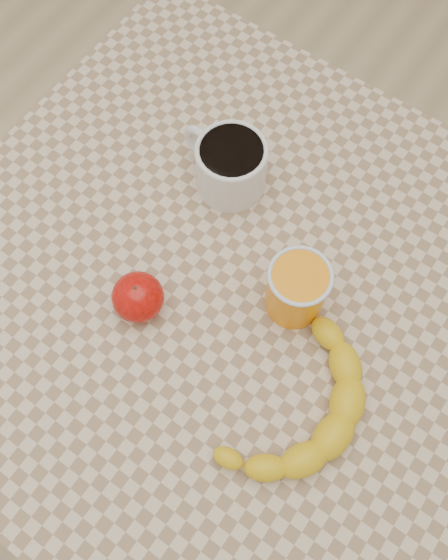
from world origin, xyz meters
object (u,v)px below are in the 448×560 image
Objects in this scene: apple at (138,297)px; banana at (294,401)px; table at (224,309)px; coffee_mug at (230,164)px; orange_juice_glass at (297,289)px.

apple reaches higher than banana.
table is at bearing 49.43° from apple.
apple is (0.01, -0.22, -0.01)m from coffee_mug.
orange_juice_glass is 0.34× the size of banana.
orange_juice_glass reaches higher than table.
coffee_mug reaches higher than banana.
banana is at bearing 1.08° from apple.
banana is (0.16, -0.08, 0.11)m from table.
coffee_mug is at bearing 93.33° from apple.
apple is at bearing -86.67° from coffee_mug.
orange_juice_glass reaches higher than coffee_mug.
orange_juice_glass reaches higher than apple.
coffee_mug reaches higher than table.
orange_juice_glass is 0.14m from banana.
coffee_mug is at bearing 149.15° from orange_juice_glass.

